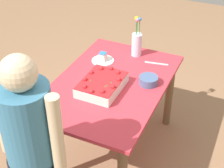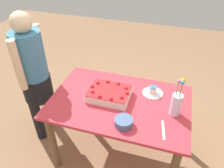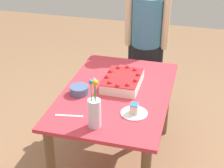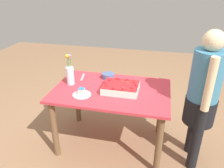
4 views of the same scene
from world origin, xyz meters
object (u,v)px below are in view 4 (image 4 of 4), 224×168
cake_knife (83,77)px  fruit_bowl (108,76)px  serving_plate_with_slice (82,93)px  person_standing (203,94)px  sheet_cake (121,88)px  flower_vase (70,74)px

cake_knife → fruit_bowl: size_ratio=1.35×
serving_plate_with_slice → person_standing: 1.24m
sheet_cake → fruit_bowl: size_ratio=2.55×
sheet_cake → flower_vase: (-0.61, 0.05, 0.08)m
flower_vase → fruit_bowl: flower_vase is taller
serving_plate_with_slice → fruit_bowl: size_ratio=1.30×
serving_plate_with_slice → cake_knife: bearing=108.9°
sheet_cake → cake_knife: (-0.54, 0.27, -0.04)m
sheet_cake → fruit_bowl: (-0.22, 0.30, -0.01)m
sheet_cake → person_standing: (0.84, -0.05, 0.05)m
cake_knife → flower_vase: bearing=-27.5°
serving_plate_with_slice → fruit_bowl: 0.51m
flower_vase → sheet_cake: bearing=-4.5°
sheet_cake → cake_knife: sheet_cake is taller
sheet_cake → fruit_bowl: sheet_cake is taller
sheet_cake → flower_vase: size_ratio=1.05×
fruit_bowl → person_standing: person_standing is taller
flower_vase → cake_knife: bearing=72.4°
cake_knife → fruit_bowl: 0.33m
serving_plate_with_slice → flower_vase: bearing=134.1°
flower_vase → serving_plate_with_slice: bearing=-45.9°
flower_vase → person_standing: 1.46m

